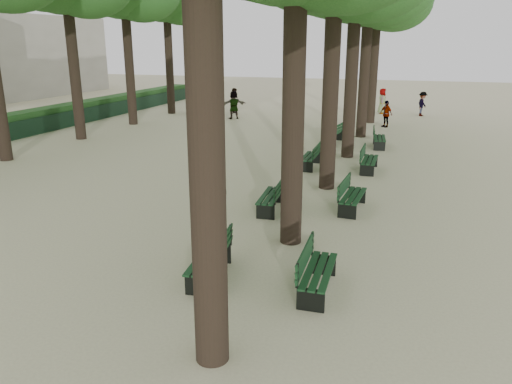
% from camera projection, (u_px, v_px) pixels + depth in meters
% --- Properties ---
extents(ground, '(120.00, 120.00, 0.00)m').
position_uv_depth(ground, '(182.00, 287.00, 10.06)').
color(ground, '#C3BE93').
rests_on(ground, ground).
extents(bench_left_0, '(0.77, 1.85, 0.92)m').
position_uv_depth(bench_left_0, '(209.00, 266.00, 10.38)').
color(bench_left_0, black).
rests_on(bench_left_0, ground).
extents(bench_left_1, '(0.72, 1.84, 0.92)m').
position_uv_depth(bench_left_1, '(271.00, 201.00, 14.56)').
color(bench_left_1, black).
rests_on(bench_left_1, ground).
extents(bench_left_2, '(0.60, 1.81, 0.92)m').
position_uv_depth(bench_left_2, '(310.00, 161.00, 19.55)').
color(bench_left_2, black).
rests_on(bench_left_2, ground).
extents(bench_left_3, '(0.80, 1.86, 0.92)m').
position_uv_depth(bench_left_3, '(332.00, 137.00, 24.35)').
color(bench_left_3, black).
rests_on(bench_left_3, ground).
extents(bench_right_0, '(0.63, 1.82, 0.92)m').
position_uv_depth(bench_right_0, '(318.00, 279.00, 9.81)').
color(bench_right_0, black).
rests_on(bench_right_0, ground).
extents(bench_right_1, '(0.67, 1.83, 0.92)m').
position_uv_depth(bench_right_1, '(352.00, 201.00, 14.58)').
color(bench_right_1, black).
rests_on(bench_right_1, ground).
extents(bench_right_2, '(0.58, 1.80, 0.92)m').
position_uv_depth(bench_right_2, '(369.00, 164.00, 19.00)').
color(bench_right_2, black).
rests_on(bench_right_2, ground).
extents(bench_right_3, '(0.75, 1.85, 0.92)m').
position_uv_depth(bench_right_3, '(379.00, 142.00, 23.30)').
color(bench_right_3, black).
rests_on(bench_right_3, ground).
extents(man_with_map, '(0.66, 0.74, 1.76)m').
position_uv_depth(man_with_map, '(218.00, 226.00, 10.91)').
color(man_with_map, black).
rests_on(man_with_map, ground).
extents(pedestrian_e, '(1.57, 1.22, 1.78)m').
position_uv_depth(pedestrian_e, '(234.00, 105.00, 31.86)').
color(pedestrian_e, '#262628').
rests_on(pedestrian_e, ground).
extents(pedestrian_d, '(0.36, 0.84, 1.71)m').
position_uv_depth(pedestrian_d, '(382.00, 101.00, 34.19)').
color(pedestrian_d, '#262628').
rests_on(pedestrian_d, ground).
extents(pedestrian_a, '(0.53, 0.89, 1.72)m').
position_uv_depth(pedestrian_a, '(235.00, 101.00, 34.24)').
color(pedestrian_a, '#262628').
rests_on(pedestrian_a, ground).
extents(pedestrian_c, '(0.88, 0.82, 1.53)m').
position_uv_depth(pedestrian_c, '(386.00, 114.00, 28.73)').
color(pedestrian_c, '#262628').
rests_on(pedestrian_c, ground).
extents(pedestrian_b, '(0.63, 1.08, 1.60)m').
position_uv_depth(pedestrian_b, '(422.00, 104.00, 33.07)').
color(pedestrian_b, '#262628').
rests_on(pedestrian_b, ground).
extents(fence, '(0.08, 42.00, 0.90)m').
position_uv_depth(fence, '(3.00, 133.00, 24.36)').
color(fence, black).
rests_on(fence, ground).
extents(building_far, '(12.00, 16.00, 7.00)m').
position_uv_depth(building_far, '(0.00, 56.00, 46.09)').
color(building_far, '#B7B2A3').
rests_on(building_far, ground).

